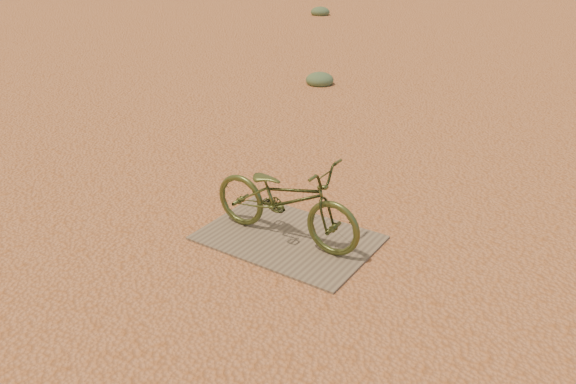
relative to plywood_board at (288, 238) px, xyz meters
The scene contains 5 objects.
ground 0.60m from the plywood_board, 13.25° to the left, with size 120.00×120.00×0.00m, color #BF7A4E.
plywood_board is the anchor object (origin of this frame).
bicycle 0.42m from the plywood_board, 112.16° to the right, with size 0.54×1.54×0.81m, color #414D22.
kale_a 5.84m from the plywood_board, 117.73° to the left, with size 0.52×0.52×0.29m, color #546E4A.
kale_c 15.09m from the plywood_board, 119.46° to the left, with size 0.64×0.64×0.35m, color #546E4A.
Camera 1 is at (1.97, -3.98, 2.67)m, focal length 35.00 mm.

